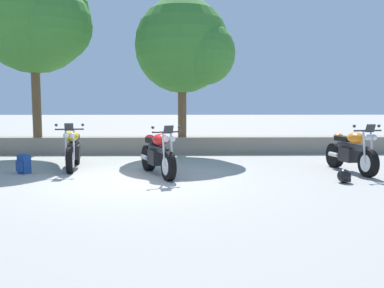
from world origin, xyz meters
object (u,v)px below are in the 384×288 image
Objects in this scene: motorcycle_red_centre at (158,154)px; motorcycle_orange_far_right at (351,152)px; rider_backpack at (24,163)px; leafy_tree_mid_left at (38,18)px; motorcycle_yellow_near_left at (73,149)px; rider_helmet at (344,176)px; leafy_tree_mid_right at (187,48)px.

motorcycle_orange_far_right is (4.59, 0.37, 0.00)m from motorcycle_red_centre.
rider_backpack is 5.53m from leafy_tree_mid_left.
motorcycle_yellow_near_left is 2.43m from motorcycle_red_centre.
motorcycle_yellow_near_left is at bearing -58.31° from leafy_tree_mid_left.
motorcycle_red_centre is at bearing 166.20° from rider_helmet.
rider_backpack is at bearing -135.50° from leafy_tree_mid_right.
motorcycle_red_centre is at bearing -44.47° from leafy_tree_mid_left.
leafy_tree_mid_left is at bearing 135.53° from motorcycle_red_centre.
leafy_tree_mid_right is (2.89, 3.07, 2.97)m from motorcycle_yellow_near_left.
leafy_tree_mid_left is 1.25× the size of leafy_tree_mid_right.
leafy_tree_mid_left is at bearing 157.48° from motorcycle_orange_far_right.
motorcycle_red_centre is 4.60m from motorcycle_orange_far_right.
leafy_tree_mid_right reaches higher than rider_helmet.
rider_helmet is at bearing -17.92° from motorcycle_yellow_near_left.
leafy_tree_mid_right is (-3.90, 3.71, 2.97)m from motorcycle_orange_far_right.
motorcycle_yellow_near_left is 5.15m from leafy_tree_mid_left.
motorcycle_orange_far_right is 7.75m from rider_backpack.
leafy_tree_mid_left is at bearing 148.24° from rider_helmet.
leafy_tree_mid_right is at bearing 1.77° from leafy_tree_mid_left.
motorcycle_orange_far_right is at bearing 62.41° from rider_helmet.
leafy_tree_mid_right reaches higher than motorcycle_orange_far_right.
motorcycle_red_centre is 0.44× the size of leafy_tree_mid_right.
motorcycle_red_centre is 4.19× the size of rider_backpack.
leafy_tree_mid_right is at bearing 44.50° from rider_backpack.
motorcycle_yellow_near_left is 0.46× the size of leafy_tree_mid_right.
rider_helmet is at bearing -117.59° from motorcycle_orange_far_right.
rider_backpack is (-0.95, -0.71, -0.24)m from motorcycle_yellow_near_left.
motorcycle_red_centre is 4.02m from rider_helmet.
motorcycle_orange_far_right reaches higher than rider_backpack.
leafy_tree_mid_left is (-8.60, 3.57, 3.83)m from motorcycle_orange_far_right.
rider_backpack is (-7.75, -0.07, -0.24)m from motorcycle_orange_far_right.
motorcycle_yellow_near_left is 7.34× the size of rider_helmet.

